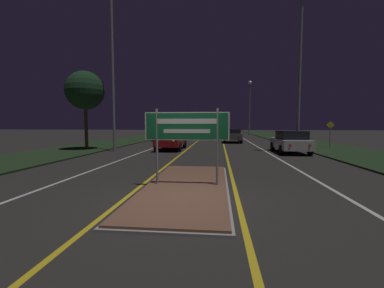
% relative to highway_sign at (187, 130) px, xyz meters
% --- Properties ---
extents(ground_plane, '(160.00, 160.00, 0.00)m').
position_rel_highway_sign_xyz_m(ground_plane, '(0.00, -1.14, -1.72)').
color(ground_plane, '#282623').
extents(median_island, '(2.44, 6.66, 0.10)m').
position_rel_highway_sign_xyz_m(median_island, '(0.00, 0.00, -1.68)').
color(median_island, '#999993').
rests_on(median_island, ground_plane).
extents(verge_left, '(5.00, 100.00, 0.08)m').
position_rel_highway_sign_xyz_m(verge_left, '(-9.50, 18.86, -1.68)').
color(verge_left, '#1E3319').
rests_on(verge_left, ground_plane).
extents(verge_right, '(5.00, 100.00, 0.08)m').
position_rel_highway_sign_xyz_m(verge_right, '(9.50, 18.86, -1.68)').
color(verge_right, '#1E3319').
rests_on(verge_right, ground_plane).
extents(centre_line_yellow_left, '(0.12, 70.00, 0.01)m').
position_rel_highway_sign_xyz_m(centre_line_yellow_left, '(-1.41, 23.86, -1.72)').
color(centre_line_yellow_left, gold).
rests_on(centre_line_yellow_left, ground_plane).
extents(centre_line_yellow_right, '(0.12, 70.00, 0.01)m').
position_rel_highway_sign_xyz_m(centre_line_yellow_right, '(1.41, 23.86, -1.72)').
color(centre_line_yellow_right, gold).
rests_on(centre_line_yellow_right, ground_plane).
extents(lane_line_white_left, '(0.12, 70.00, 0.01)m').
position_rel_highway_sign_xyz_m(lane_line_white_left, '(-4.20, 23.86, -1.72)').
color(lane_line_white_left, silver).
rests_on(lane_line_white_left, ground_plane).
extents(lane_line_white_right, '(0.12, 70.00, 0.01)m').
position_rel_highway_sign_xyz_m(lane_line_white_right, '(4.20, 23.86, -1.72)').
color(lane_line_white_right, silver).
rests_on(lane_line_white_right, ground_plane).
extents(edge_line_white_left, '(0.10, 70.00, 0.01)m').
position_rel_highway_sign_xyz_m(edge_line_white_left, '(-7.20, 23.86, -1.72)').
color(edge_line_white_left, silver).
rests_on(edge_line_white_left, ground_plane).
extents(edge_line_white_right, '(0.10, 70.00, 0.01)m').
position_rel_highway_sign_xyz_m(edge_line_white_right, '(7.20, 23.86, -1.72)').
color(edge_line_white_right, silver).
rests_on(edge_line_white_right, ground_plane).
extents(highway_sign, '(2.49, 0.07, 2.23)m').
position_rel_highway_sign_xyz_m(highway_sign, '(0.00, 0.00, 0.00)').
color(highway_sign, gray).
rests_on(highway_sign, median_island).
extents(streetlight_left_near, '(0.46, 0.46, 11.13)m').
position_rel_highway_sign_xyz_m(streetlight_left_near, '(-6.30, 9.73, 4.85)').
color(streetlight_left_near, gray).
rests_on(streetlight_left_near, ground_plane).
extents(streetlight_right_near, '(0.60, 0.60, 10.54)m').
position_rel_highway_sign_xyz_m(streetlight_right_near, '(6.15, 10.15, 5.40)').
color(streetlight_right_near, gray).
rests_on(streetlight_right_near, ground_plane).
extents(streetlight_right_far, '(0.61, 0.61, 9.33)m').
position_rel_highway_sign_xyz_m(streetlight_right_far, '(6.24, 37.98, 4.72)').
color(streetlight_right_far, gray).
rests_on(streetlight_right_far, ground_plane).
extents(car_receding_0, '(1.92, 4.23, 1.45)m').
position_rel_highway_sign_xyz_m(car_receding_0, '(5.64, 9.95, -0.97)').
color(car_receding_0, silver).
rests_on(car_receding_0, ground_plane).
extents(car_receding_1, '(1.88, 4.09, 1.38)m').
position_rel_highway_sign_xyz_m(car_receding_1, '(2.33, 19.26, -0.98)').
color(car_receding_1, '#4C514C').
rests_on(car_receding_1, ground_plane).
extents(car_approaching_0, '(1.84, 4.47, 1.49)m').
position_rel_highway_sign_xyz_m(car_approaching_0, '(-2.55, 11.36, -0.93)').
color(car_approaching_0, maroon).
rests_on(car_approaching_0, ground_plane).
extents(car_approaching_1, '(1.85, 4.67, 1.35)m').
position_rel_highway_sign_xyz_m(car_approaching_1, '(-5.53, 22.01, -0.99)').
color(car_approaching_1, maroon).
rests_on(car_approaching_1, ground_plane).
extents(car_approaching_2, '(1.98, 4.71, 1.32)m').
position_rel_highway_sign_xyz_m(car_approaching_2, '(-5.59, 37.26, -1.00)').
color(car_approaching_2, silver).
rests_on(car_approaching_2, ground_plane).
extents(warning_sign, '(0.60, 0.06, 2.04)m').
position_rel_highway_sign_xyz_m(warning_sign, '(9.60, 13.55, -0.40)').
color(warning_sign, gray).
rests_on(warning_sign, verge_right).
extents(roadside_palm_left, '(2.71, 2.71, 5.57)m').
position_rel_highway_sign_xyz_m(roadside_palm_left, '(-8.56, 10.13, 2.55)').
color(roadside_palm_left, '#4C3823').
rests_on(roadside_palm_left, verge_left).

